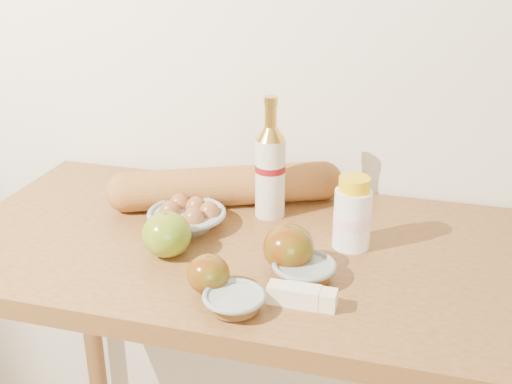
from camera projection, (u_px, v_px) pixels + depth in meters
back_wall at (302, 6)px, 1.36m from camera, size 3.50×0.02×2.60m
table at (260, 298)px, 1.27m from camera, size 1.20×0.60×0.90m
bourbon_bottle at (270, 169)px, 1.30m from camera, size 0.08×0.08×0.25m
cream_bottle at (352, 215)px, 1.19m from camera, size 0.09×0.09×0.14m
egg_bowl at (188, 216)px, 1.28m from camera, size 0.20×0.20×0.06m
baguette at (227, 186)px, 1.38m from camera, size 0.50×0.29×0.09m
apple_yellowgreen at (167, 234)px, 1.17m from camera, size 0.12×0.12×0.08m
apple_redgreen_front at (208, 274)px, 1.06m from camera, size 0.09×0.09×0.07m
apple_redgreen_right at (289, 248)px, 1.12m from camera, size 0.11×0.11×0.08m
sugar_bowl at (234, 301)px, 1.02m from camera, size 0.12×0.12×0.03m
syrup_bowl at (304, 270)px, 1.10m from camera, size 0.11×0.11×0.03m
butter_stick at (302, 296)px, 1.03m from camera, size 0.11×0.03×0.03m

